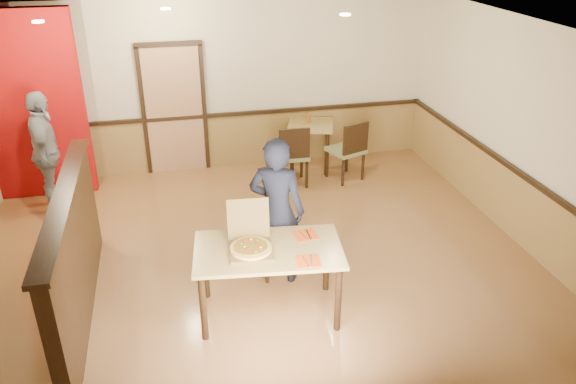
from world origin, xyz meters
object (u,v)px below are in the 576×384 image
diner_chair (275,236)px  passerby (46,152)px  side_chair_left (292,153)px  diner (277,211)px  main_table (268,257)px  side_chair_right (349,148)px  side_table (310,134)px  condiment (309,118)px  pizza_box (250,245)px

diner_chair → passerby: size_ratio=0.48×
side_chair_left → diner: 2.55m
main_table → passerby: (-2.61, 3.10, 0.18)m
side_chair_left → side_chair_right: 0.93m
side_table → condiment: (-0.01, 0.09, 0.26)m
diner → condiment: diner is taller
diner_chair → side_table: diner_chair is taller
diner_chair → pizza_box: 0.97m
side_table → pizza_box: bearing=-113.6°
condiment → side_chair_left: bearing=-121.8°
side_chair_right → pizza_box: 3.72m
main_table → side_chair_left: side_chair_left is taller
side_chair_left → passerby: passerby is taller
diner_chair → passerby: passerby is taller
side_chair_left → side_table: side_chair_left is taller
side_chair_left → side_table: (0.45, 0.63, 0.05)m
side_chair_right → passerby: (-4.52, 0.02, 0.33)m
side_chair_left → side_table: size_ratio=1.11×
side_table → pizza_box: size_ratio=1.67×
main_table → pizza_box: pizza_box is taller
side_table → passerby: 4.09m
side_chair_left → pizza_box: (-1.15, -3.05, 0.32)m
side_chair_left → pizza_box: size_ratio=1.84×
side_chair_left → side_chair_right: size_ratio=1.00×
side_chair_left → passerby: size_ratio=0.58×
diner_chair → pizza_box: (-0.41, -0.78, 0.41)m
side_chair_right → condiment: (-0.48, 0.71, 0.31)m
pizza_box → diner: bearing=61.8°
side_chair_left → passerby: bearing=1.7°
diner_chair → diner: bearing=-96.6°
diner_chair → passerby: bearing=135.8°
passerby → condiment: passerby is taller
diner_chair → condiment: (1.19, 3.00, 0.40)m
side_table → pizza_box: 4.02m
diner_chair → side_table: 3.14m
main_table → diner: size_ratio=0.91×
passerby → condiment: (4.03, 0.69, -0.02)m
passerby → side_chair_right: bearing=-97.5°
main_table → passerby: passerby is taller
diner_chair → condiment: size_ratio=5.58×
diner_chair → pizza_box: pizza_box is taller
side_chair_right → condiment: 0.92m
main_table → pizza_box: bearing=-179.3°
side_table → main_table: bearing=-111.1°
side_table → pizza_box: pizza_box is taller
diner_chair → side_chair_left: 2.39m
side_table → pizza_box: (-1.61, -3.68, 0.27)m
pizza_box → condiment: (1.60, 3.77, -0.01)m
main_table → side_chair_left: bearing=79.1°
main_table → condiment: size_ratio=10.60×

